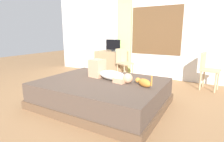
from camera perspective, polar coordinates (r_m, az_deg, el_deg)
name	(u,v)px	position (r m, az deg, el deg)	size (l,w,h in m)	color
ground_plane	(95,103)	(3.41, -5.46, -10.23)	(16.00, 16.00, 0.00)	olive
back_wall_with_window	(145,27)	(5.44, 10.51, 13.52)	(6.40, 0.14, 2.90)	silver
bed	(102,93)	(3.29, -3.27, -6.91)	(2.19, 1.71, 0.45)	brown
person_lying	(108,73)	(3.31, -1.22, -0.63)	(0.94, 0.40, 0.34)	silver
cat	(144,82)	(2.90, 10.00, -3.59)	(0.33, 0.22, 0.21)	#C67A2D
desk	(112,63)	(5.54, -0.14, 2.51)	(0.90, 0.56, 0.74)	#997A56
tv_monitor	(113,45)	(5.45, 0.34, 8.19)	(0.48, 0.10, 0.35)	black
cup	(116,51)	(5.18, 1.37, 6.45)	(0.07, 0.07, 0.09)	teal
chair_by_desk	(123,61)	(5.03, 3.65, 3.10)	(0.50, 0.50, 0.86)	tan
chair_spare	(207,68)	(4.63, 27.97, 0.90)	(0.44, 0.44, 0.86)	tan
curtain_left	(125,33)	(5.57, 4.04, 12.00)	(0.44, 0.06, 2.57)	#ADCC75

